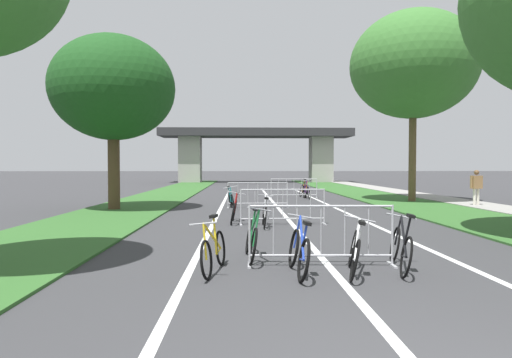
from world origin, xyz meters
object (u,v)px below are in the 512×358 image
(bicycle_silver_2, at_px, (265,214))
(crowd_barrier_third, at_px, (258,195))
(bicycle_white_1, at_px, (355,251))
(bicycle_purple_4, at_px, (307,192))
(crowd_barrier_nearest, at_px, (321,236))
(bicycle_black_8, at_px, (401,248))
(tree_left_pine_far, at_px, (113,88))
(bicycle_red_5, at_px, (234,211))
(tree_right_maple_mid, at_px, (413,65))
(bicycle_yellow_7, at_px, (214,251))
(bicycle_blue_9, at_px, (299,252))
(bicycle_teal_3, at_px, (231,200))
(bicycle_orange_6, at_px, (304,190))
(crowd_barrier_second, at_px, (283,207))
(pedestrian_waiting, at_px, (476,184))
(crowd_barrier_fourth, at_px, (294,188))
(bicycle_green_0, at_px, (251,239))

(bicycle_silver_2, bearing_deg, crowd_barrier_third, 90.42)
(bicycle_white_1, xyz_separation_m, bicycle_purple_4, (1.61, 16.08, 0.01))
(crowd_barrier_nearest, xyz_separation_m, bicycle_black_8, (1.25, -0.38, -0.15))
(crowd_barrier_third, bearing_deg, tree_left_pine_far, -171.04)
(bicycle_black_8, bearing_deg, bicycle_red_5, 125.09)
(tree_right_maple_mid, bearing_deg, bicycle_white_1, -114.58)
(bicycle_yellow_7, xyz_separation_m, bicycle_blue_9, (1.36, -0.20, 0.01))
(bicycle_yellow_7, distance_m, bicycle_blue_9, 1.37)
(tree_right_maple_mid, relative_size, crowd_barrier_nearest, 3.57)
(bicycle_red_5, bearing_deg, bicycle_teal_3, -85.67)
(bicycle_orange_6, bearing_deg, bicycle_blue_9, 77.51)
(crowd_barrier_third, height_order, bicycle_yellow_7, crowd_barrier_third)
(bicycle_black_8, height_order, bicycle_blue_9, bicycle_black_8)
(crowd_barrier_second, bearing_deg, bicycle_purple_4, 77.80)
(bicycle_orange_6, bearing_deg, crowd_barrier_third, 60.72)
(crowd_barrier_second, bearing_deg, pedestrian_waiting, 32.07)
(tree_left_pine_far, xyz_separation_m, bicycle_silver_2, (5.60, -4.88, -4.35))
(bicycle_white_1, xyz_separation_m, bicycle_blue_9, (-0.89, -0.01, 0.00))
(tree_left_pine_far, distance_m, crowd_barrier_second, 8.67)
(tree_left_pine_far, relative_size, bicycle_teal_3, 3.99)
(crowd_barrier_fourth, xyz_separation_m, bicycle_blue_9, (-1.89, -16.58, -0.16))
(crowd_barrier_nearest, height_order, bicycle_red_5, crowd_barrier_nearest)
(crowd_barrier_nearest, relative_size, bicycle_white_1, 1.53)
(crowd_barrier_fourth, height_order, bicycle_purple_4, crowd_barrier_fourth)
(tree_right_maple_mid, relative_size, bicycle_black_8, 5.20)
(crowd_barrier_fourth, distance_m, bicycle_yellow_7, 16.71)
(crowd_barrier_second, height_order, bicycle_teal_3, crowd_barrier_second)
(bicycle_red_5, distance_m, bicycle_black_8, 6.85)
(bicycle_purple_4, distance_m, pedestrian_waiting, 8.05)
(bicycle_red_5, xyz_separation_m, bicycle_yellow_7, (-0.22, -6.25, -0.02))
(crowd_barrier_nearest, relative_size, bicycle_green_0, 1.44)
(tree_right_maple_mid, distance_m, bicycle_silver_2, 12.76)
(bicycle_green_0, bearing_deg, bicycle_blue_9, 119.41)
(tree_right_maple_mid, xyz_separation_m, bicycle_purple_4, (-4.72, 2.25, -6.11))
(bicycle_white_1, relative_size, bicycle_black_8, 0.95)
(bicycle_blue_9, bearing_deg, bicycle_orange_6, 80.12)
(bicycle_purple_4, bearing_deg, crowd_barrier_second, 74.56)
(bicycle_teal_3, distance_m, bicycle_purple_4, 6.49)
(crowd_barrier_third, distance_m, crowd_barrier_fourth, 5.74)
(crowd_barrier_third, xyz_separation_m, bicycle_green_0, (-0.48, -10.09, -0.15))
(tree_right_maple_mid, relative_size, bicycle_green_0, 5.14)
(crowd_barrier_third, xyz_separation_m, bicycle_red_5, (-0.90, -4.81, -0.16))
(bicycle_black_8, bearing_deg, bicycle_yellow_7, -169.12)
(tree_right_maple_mid, height_order, bicycle_silver_2, tree_right_maple_mid)
(bicycle_silver_2, height_order, bicycle_orange_6, bicycle_orange_6)
(pedestrian_waiting, bearing_deg, bicycle_teal_3, 173.56)
(bicycle_green_0, relative_size, bicycle_blue_9, 1.06)
(crowd_barrier_nearest, relative_size, bicycle_black_8, 1.46)
(crowd_barrier_fourth, bearing_deg, bicycle_teal_3, -119.25)
(bicycle_white_1, bearing_deg, pedestrian_waiting, 67.25)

